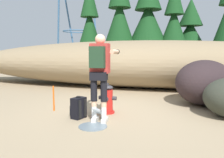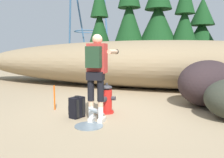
# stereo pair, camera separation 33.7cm
# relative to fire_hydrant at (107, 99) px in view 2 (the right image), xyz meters

# --- Properties ---
(ground_plane) EXTENTS (56.00, 56.00, 0.04)m
(ground_plane) POSITION_rel_fire_hydrant_xyz_m (0.12, -0.03, -0.33)
(ground_plane) COLOR #998466
(dirt_embankment) EXTENTS (15.73, 3.20, 1.82)m
(dirt_embankment) POSITION_rel_fire_hydrant_xyz_m (0.12, 4.01, 0.60)
(dirt_embankment) COLOR #897556
(dirt_embankment) RESTS_ON ground_plane
(fire_hydrant) EXTENTS (0.41, 0.36, 0.69)m
(fire_hydrant) POSITION_rel_fire_hydrant_xyz_m (0.00, 0.00, 0.00)
(fire_hydrant) COLOR red
(fire_hydrant) RESTS_ON ground_plane
(hydrant_water_jet) EXTENTS (0.54, 1.11, 0.44)m
(hydrant_water_jet) POSITION_rel_fire_hydrant_xyz_m (0.00, -0.69, -0.18)
(hydrant_water_jet) COLOR silver
(hydrant_water_jet) RESTS_ON ground_plane
(utility_worker) EXTENTS (0.57, 0.99, 1.74)m
(utility_worker) POSITION_rel_fire_hydrant_xyz_m (0.04, -0.65, 0.79)
(utility_worker) COLOR beige
(utility_worker) RESTS_ON ground_plane
(spare_backpack) EXTENTS (0.34, 0.35, 0.47)m
(spare_backpack) POSITION_rel_fire_hydrant_xyz_m (-0.49, -0.53, -0.10)
(spare_backpack) COLOR black
(spare_backpack) RESTS_ON ground_plane
(boulder_large) EXTENTS (2.06, 2.19, 1.18)m
(boulder_large) POSITION_rel_fire_hydrant_xyz_m (2.22, 1.49, 0.28)
(boulder_large) COLOR #2C2123
(boulder_large) RESTS_ON ground_plane
(pine_tree_far_left) EXTENTS (1.96, 1.96, 6.35)m
(pine_tree_far_left) POSITION_rel_fire_hydrant_xyz_m (-4.33, 10.28, 3.00)
(pine_tree_far_left) COLOR #47331E
(pine_tree_far_left) RESTS_ON ground_plane
(pine_tree_left) EXTENTS (2.31, 2.31, 7.03)m
(pine_tree_left) POSITION_rel_fire_hydrant_xyz_m (-2.14, 10.09, 3.44)
(pine_tree_left) COLOR #47331E
(pine_tree_left) RESTS_ON ground_plane
(pine_tree_center) EXTENTS (2.78, 2.78, 6.61)m
(pine_tree_center) POSITION_rel_fire_hydrant_xyz_m (-0.35, 10.84, 3.41)
(pine_tree_center) COLOR #47331E
(pine_tree_center) RESTS_ON ground_plane
(pine_tree_right) EXTENTS (1.94, 1.94, 5.98)m
(pine_tree_right) POSITION_rel_fire_hydrant_xyz_m (1.34, 10.71, 3.05)
(pine_tree_right) COLOR #47331E
(pine_tree_right) RESTS_ON ground_plane
(pine_tree_far_right) EXTENTS (2.50, 2.50, 4.96)m
(pine_tree_far_right) POSITION_rel_fire_hydrant_xyz_m (2.44, 11.76, 2.48)
(pine_tree_far_right) COLOR #47331E
(pine_tree_far_right) RESTS_ON ground_plane
(survey_stake) EXTENTS (0.04, 0.04, 0.60)m
(survey_stake) POSITION_rel_fire_hydrant_xyz_m (-1.28, -0.15, -0.01)
(survey_stake) COLOR #E55914
(survey_stake) RESTS_ON ground_plane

